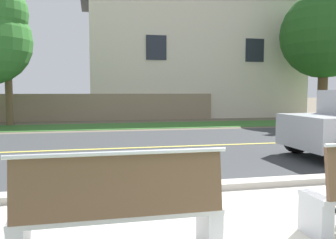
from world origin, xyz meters
name	(u,v)px	position (x,y,z in m)	size (l,w,h in m)	color
ground_plane	(147,140)	(0.00, 8.00, 0.00)	(140.00, 140.00, 0.00)	#665B4C
curb_edge	(204,186)	(0.00, 2.35, 0.06)	(44.00, 0.30, 0.11)	#ADA89E
street_asphalt	(156,147)	(0.00, 6.50, 0.00)	(52.00, 8.00, 0.01)	#383A3D
road_centre_line	(156,147)	(0.00, 6.50, 0.01)	(48.00, 0.14, 0.01)	#E0CC4C
far_verge_grass	(131,126)	(0.00, 12.50, 0.01)	(48.00, 2.80, 0.02)	#38702D
bench_left	(120,211)	(-1.42, 0.39, 0.46)	(1.83, 0.48, 1.01)	silver
shade_tree_centre	(328,28)	(10.12, 13.12, 4.73)	(4.41, 4.41, 7.28)	brown
garden_wall	(91,107)	(-1.74, 15.76, 0.70)	(13.00, 0.36, 1.40)	gray
house_across_street	(191,55)	(4.56, 18.96, 3.85)	(13.63, 6.91, 7.60)	beige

